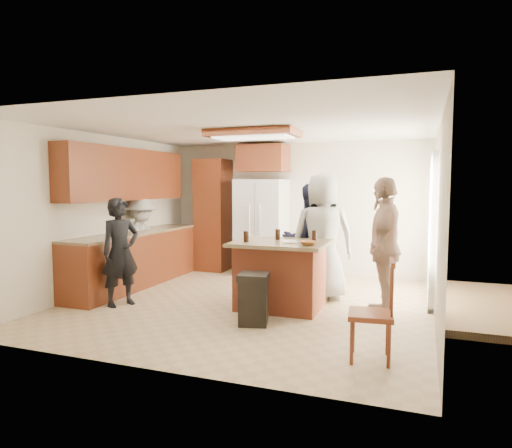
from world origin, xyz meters
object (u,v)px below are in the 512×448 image
(person_counter, at_px, (141,241))
(refrigerator, at_px, (262,227))
(person_side_right, at_px, (384,247))
(trash_bin, at_px, (254,299))
(kitchen_island, at_px, (281,274))
(spindle_chair, at_px, (373,315))
(person_behind_left, at_px, (309,240))
(person_front_left, at_px, (120,252))
(person_behind_right, at_px, (323,236))

(person_counter, relative_size, refrigerator, 0.82)
(person_side_right, xyz_separation_m, trash_bin, (-1.46, -0.93, -0.59))
(refrigerator, height_order, kitchen_island, refrigerator)
(kitchen_island, xyz_separation_m, spindle_chair, (1.40, -1.50, -0.02))
(person_behind_left, distance_m, refrigerator, 1.82)
(person_front_left, distance_m, refrigerator, 3.04)
(person_side_right, height_order, kitchen_island, person_side_right)
(person_side_right, bearing_deg, person_counter, -94.64)
(refrigerator, height_order, trash_bin, refrigerator)
(person_side_right, relative_size, person_counter, 1.22)
(person_counter, xyz_separation_m, kitchen_island, (2.75, -0.71, -0.27))
(person_behind_left, bearing_deg, person_counter, -28.71)
(person_front_left, bearing_deg, person_counter, 49.58)
(person_behind_right, relative_size, kitchen_island, 1.48)
(person_front_left, xyz_separation_m, person_counter, (-0.59, 1.36, -0.02))
(person_counter, bearing_deg, kitchen_island, -89.17)
(person_side_right, distance_m, spindle_chair, 1.67)
(kitchen_island, bearing_deg, spindle_chair, -47.01)
(person_side_right, xyz_separation_m, kitchen_island, (-1.37, -0.11, -0.43))
(person_side_right, bearing_deg, kitchen_island, -81.73)
(person_behind_left, xyz_separation_m, person_counter, (-2.94, -0.13, -0.12))
(trash_bin, bearing_deg, person_side_right, 32.57)
(person_counter, bearing_deg, person_side_right, -82.97)
(trash_bin, bearing_deg, kitchen_island, 83.61)
(refrigerator, xyz_separation_m, spindle_chair, (2.45, -3.67, -0.45))
(person_front_left, relative_size, person_behind_right, 0.81)
(person_side_right, relative_size, trash_bin, 2.87)
(kitchen_island, relative_size, spindle_chair, 1.29)
(person_counter, bearing_deg, person_front_left, -141.19)
(spindle_chair, bearing_deg, person_side_right, 91.02)
(person_front_left, relative_size, person_behind_left, 0.89)
(person_behind_left, xyz_separation_m, spindle_chair, (1.21, -2.35, -0.41))
(spindle_chair, bearing_deg, kitchen_island, 132.99)
(refrigerator, bearing_deg, person_counter, -139.23)
(spindle_chair, bearing_deg, person_counter, 151.94)
(trash_bin, bearing_deg, refrigerator, 107.72)
(person_behind_right, bearing_deg, kitchen_island, 34.12)
(refrigerator, bearing_deg, trash_bin, -72.28)
(kitchen_island, xyz_separation_m, trash_bin, (-0.09, -0.82, -0.16))
(person_front_left, xyz_separation_m, person_behind_right, (2.60, 1.31, 0.18))
(person_side_right, height_order, refrigerator, person_side_right)
(person_front_left, distance_m, person_behind_right, 2.92)
(person_front_left, xyz_separation_m, person_side_right, (3.53, 0.76, 0.14))
(person_side_right, bearing_deg, refrigerator, -126.83)
(trash_bin, bearing_deg, person_counter, 149.99)
(person_front_left, distance_m, kitchen_island, 2.27)
(person_behind_left, height_order, refrigerator, refrigerator)
(person_side_right, bearing_deg, person_front_left, -74.22)
(person_front_left, bearing_deg, person_behind_right, -37.26)
(person_behind_left, height_order, person_behind_right, person_behind_right)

